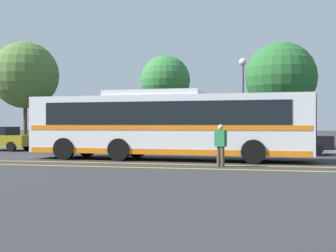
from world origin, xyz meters
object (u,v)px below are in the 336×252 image
Objects in this scene: parked_car_0 at (2,139)px; tree_2 at (165,81)px; pedestrian_0 at (221,143)px; tree_1 at (281,78)px; parked_car_1 at (88,139)px; tree_0 at (25,75)px; parked_car_3 at (287,140)px; parked_car_2 at (182,140)px; street_lamp at (243,86)px; transit_bus at (168,124)px.

tree_2 reaches higher than parked_car_0.
pedestrian_0 is (14.54, -8.08, 0.17)m from parked_car_0.
parked_car_1 is at bearing -154.46° from tree_1.
parked_car_0 is at bearing -72.34° from tree_0.
tree_2 is (11.21, -1.50, -0.78)m from tree_0.
parked_car_3 is 7.06m from tree_1.
parked_car_2 is (11.31, 0.30, -0.03)m from parked_car_0.
pedestrian_0 is at bearing -90.07° from street_lamp.
street_lamp is (14.56, 2.71, 3.17)m from parked_car_0.
tree_1 reaches higher than parked_car_1.
parked_car_1 is 13.18m from tree_1.
tree_0 reaches higher than parked_car_2.
parked_car_3 reaches higher than parked_car_2.
tree_2 is at bearing -117.55° from parked_car_3.
parked_car_3 is 9.63m from tree_2.
pedestrian_0 is (2.78, -2.99, -0.74)m from transit_bus.
tree_1 reaches higher than street_lamp.
parked_car_1 is at bearing 88.83° from parked_car_2.
parked_car_1 is at bearing 100.29° from parked_car_0.
transit_bus is 8.59m from street_lamp.
tree_2 is at bearing 27.44° from parked_car_2.
parked_car_0 is 7.69m from tree_0.
parked_car_0 is at bearing 171.78° from pedestrian_0.
parked_car_0 is 18.28m from tree_1.
transit_bus is 5.49m from parked_car_2.
tree_1 is (18.68, 0.11, -0.61)m from tree_0.
parked_car_1 is 1.01× the size of parked_car_3.
parked_car_1 is (5.47, 0.58, -0.00)m from parked_car_0.
parked_car_1 is 0.83× the size of street_lamp.
tree_0 is at bearing -158.09° from parked_car_0.
parked_car_3 is 0.82× the size of street_lamp.
tree_2 reaches higher than parked_car_3.
parked_car_2 is 0.59× the size of tree_0.
tree_0 reaches higher than parked_car_1.
parked_car_0 is (-11.76, 5.09, -0.91)m from transit_bus.
tree_0 is (-13.64, 10.98, 3.66)m from transit_bus.
transit_bus is at bearing -38.83° from tree_0.
tree_1 reaches higher than tree_2.
tree_0 is (-7.35, 5.30, 4.58)m from parked_car_1.
parked_car_3 is at bearing -86.91° from tree_1.
tree_2 reaches higher than street_lamp.
street_lamp reaches higher than parked_car_2.
street_lamp is at bearing 104.81° from parked_car_0.
parked_car_1 is 0.75× the size of tree_2.
pedestrian_0 is (9.07, -8.66, 0.17)m from parked_car_1.
parked_car_2 is at bearing -173.01° from transit_bus.
street_lamp is at bearing -51.72° from parked_car_2.
parked_car_3 is (5.36, 5.23, -0.86)m from transit_bus.
street_lamp reaches higher than transit_bus.
tree_0 is 11.33m from tree_2.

